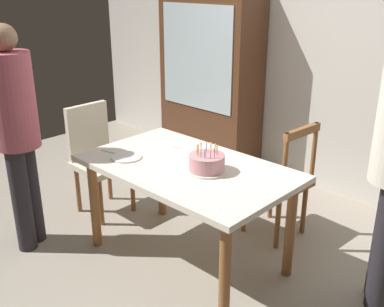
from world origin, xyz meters
name	(u,v)px	position (x,y,z in m)	size (l,w,h in m)	color
ground	(187,258)	(0.00, 0.00, 0.00)	(6.40, 6.40, 0.00)	#9E9384
back_wall	(327,54)	(0.00, 1.85, 1.30)	(6.40, 0.10, 2.60)	beige
dining_table	(187,178)	(0.00, 0.00, 0.66)	(1.49, 0.90, 0.76)	silver
birthday_cake	(207,163)	(0.17, 0.02, 0.82)	(0.28, 0.28, 0.18)	silver
plate_near_celebrant	(126,157)	(-0.41, -0.20, 0.76)	(0.22, 0.22, 0.01)	white
plate_far_side	(199,154)	(-0.07, 0.20, 0.76)	(0.22, 0.22, 0.01)	white
fork_near_celebrant	(111,152)	(-0.57, -0.21, 0.76)	(0.18, 0.02, 0.01)	silver
fork_far_side	(182,149)	(-0.23, 0.19, 0.76)	(0.18, 0.02, 0.01)	silver
chair_spindle_back	(279,182)	(0.27, 0.77, 0.46)	(0.47, 0.47, 0.95)	brown
chair_upholstered	(97,153)	(-1.13, 0.04, 0.53)	(0.45, 0.44, 0.95)	beige
person_celebrant	(16,127)	(-1.03, -0.69, 0.96)	(0.32, 0.32, 1.69)	#262328
china_cabinet	(210,78)	(-1.16, 1.56, 0.95)	(1.10, 0.45, 1.90)	#56331E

